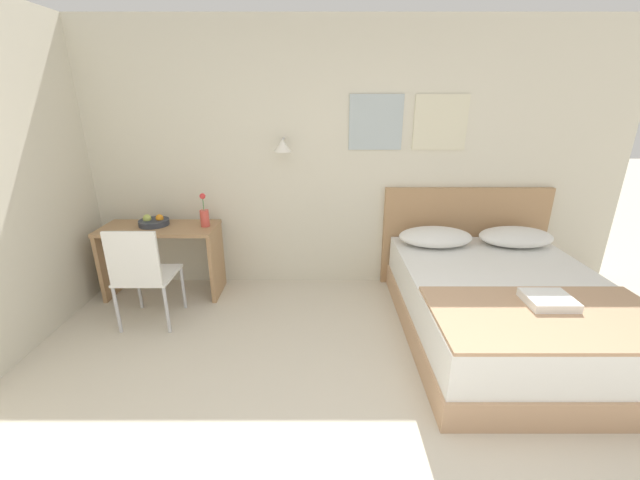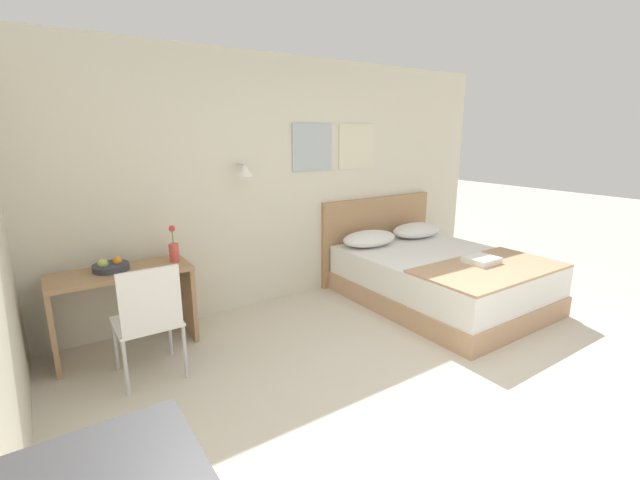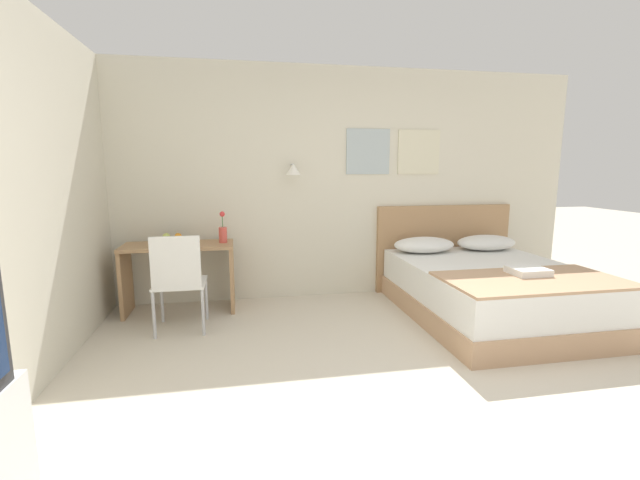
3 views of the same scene
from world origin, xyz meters
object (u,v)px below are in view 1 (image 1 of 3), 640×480
at_px(bed, 506,309).
at_px(headboard, 465,237).
at_px(throw_blanket, 553,317).
at_px(pillow_left, 437,237).
at_px(desk_chair, 143,270).
at_px(desk, 163,247).
at_px(pillow_right, 517,237).
at_px(fruit_bowl, 155,222).
at_px(folded_towel_near_foot, 550,301).
at_px(flower_vase, 206,215).

xyz_separation_m(bed, headboard, (0.00, 1.07, 0.26)).
relative_size(headboard, throw_blanket, 1.11).
relative_size(pillow_left, desk_chair, 0.77).
relative_size(bed, desk, 1.85).
distance_m(bed, desk, 3.24).
relative_size(throw_blanket, desk, 1.39).
height_order(pillow_right, fruit_bowl, fruit_bowl).
height_order(folded_towel_near_foot, desk, desk).
bearing_deg(pillow_left, folded_towel_near_foot, -69.81).
distance_m(throw_blanket, desk_chair, 3.16).
bearing_deg(folded_towel_near_foot, throw_blanket, -110.45).
relative_size(pillow_right, fruit_bowl, 2.46).
bearing_deg(bed, fruit_bowl, 165.17).
distance_m(folded_towel_near_foot, flower_vase, 3.02).
xyz_separation_m(headboard, pillow_left, (-0.40, -0.30, 0.10)).
relative_size(headboard, pillow_right, 2.42).
relative_size(pillow_right, desk_chair, 0.77).
bearing_deg(folded_towel_near_foot, desk_chair, 168.71).
xyz_separation_m(bed, folded_towel_near_foot, (0.05, -0.46, 0.33)).
xyz_separation_m(folded_towel_near_foot, desk, (-3.19, 1.26, -0.09)).
bearing_deg(throw_blanket, bed, 90.00).
xyz_separation_m(headboard, folded_towel_near_foot, (0.05, -1.53, 0.07)).
xyz_separation_m(folded_towel_near_foot, flower_vase, (-2.73, 1.27, 0.24)).
height_order(throw_blanket, folded_towel_near_foot, folded_towel_near_foot).
bearing_deg(headboard, pillow_left, -142.72).
bearing_deg(fruit_bowl, desk_chair, -78.94).
xyz_separation_m(pillow_right, throw_blanket, (-0.40, -1.37, -0.08)).
relative_size(pillow_right, folded_towel_near_foot, 2.27).
bearing_deg(folded_towel_near_foot, pillow_right, 74.40).
distance_m(desk, fruit_bowl, 0.27).
bearing_deg(bed, desk_chair, 176.95).
bearing_deg(throw_blanket, headboard, 90.00).
bearing_deg(bed, throw_blanket, -90.00).
distance_m(headboard, pillow_right, 0.51).
height_order(throw_blanket, fruit_bowl, fruit_bowl).
bearing_deg(folded_towel_near_foot, flower_vase, 155.03).
bearing_deg(desk_chair, desk, 96.56).
distance_m(pillow_left, throw_blanket, 1.43).
xyz_separation_m(headboard, pillow_right, (0.40, -0.30, 0.10)).
distance_m(headboard, desk, 3.15).
bearing_deg(throw_blanket, fruit_bowl, 155.58).
distance_m(throw_blanket, desk, 3.44).
height_order(bed, throw_blanket, throw_blanket).
height_order(bed, pillow_left, pillow_left).
distance_m(headboard, folded_towel_near_foot, 1.53).
distance_m(desk_chair, fruit_bowl, 0.73).
bearing_deg(pillow_left, fruit_bowl, 178.43).
relative_size(bed, folded_towel_near_foot, 6.63).
height_order(throw_blanket, desk_chair, desk_chair).
xyz_separation_m(throw_blanket, flower_vase, (-2.67, 1.42, 0.28)).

